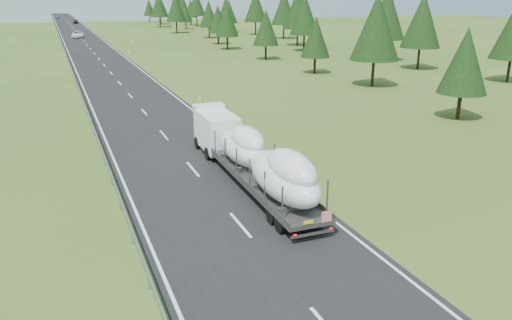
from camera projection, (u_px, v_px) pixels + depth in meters
name	position (u px, v px, depth m)	size (l,w,h in m)	color
ground	(240.00, 225.00, 25.03)	(400.00, 400.00, 0.00)	#3C541C
road_surface	(87.00, 45.00, 112.88)	(10.00, 400.00, 0.02)	black
guardrail	(62.00, 43.00, 110.76)	(0.10, 400.00, 0.76)	slate
marker_posts	(94.00, 27.00, 163.36)	(0.13, 350.08, 1.00)	silver
highway_sign	(132.00, 43.00, 97.31)	(0.08, 0.90, 2.60)	slate
tree_line_right	(258.00, 12.00, 118.48)	(27.22, 239.88, 12.50)	black
boat_truck	(253.00, 155.00, 29.56)	(2.60, 17.33, 3.69)	white
distant_van	(78.00, 34.00, 129.76)	(2.81, 6.09, 1.69)	white
distant_car_dark	(75.00, 22.00, 190.59)	(1.73, 4.31, 1.47)	black
distant_car_blue	(57.00, 17.00, 230.67)	(1.50, 4.30, 1.42)	navy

